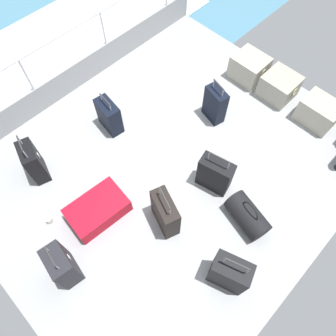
% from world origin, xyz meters
% --- Properties ---
extents(ground_plane, '(4.40, 5.20, 0.06)m').
position_xyz_m(ground_plane, '(0.00, 0.00, -0.03)').
color(ground_plane, '#939699').
extents(gunwale_port, '(0.06, 5.20, 0.45)m').
position_xyz_m(gunwale_port, '(-2.17, 0.00, 0.23)').
color(gunwale_port, '#939699').
rests_on(gunwale_port, ground_plane).
extents(railing_port, '(0.04, 4.20, 1.02)m').
position_xyz_m(railing_port, '(-2.17, 0.00, 0.78)').
color(railing_port, silver).
rests_on(railing_port, ground_plane).
extents(sea_wake, '(12.00, 12.00, 0.01)m').
position_xyz_m(sea_wake, '(-3.60, 0.00, -0.34)').
color(sea_wake, teal).
rests_on(sea_wake, ground_plane).
extents(cargo_crate_0, '(0.56, 0.47, 0.41)m').
position_xyz_m(cargo_crate_0, '(-0.30, 2.12, 0.21)').
color(cargo_crate_0, '#9E9989').
rests_on(cargo_crate_0, ground_plane).
extents(cargo_crate_1, '(0.54, 0.49, 0.39)m').
position_xyz_m(cargo_crate_1, '(0.28, 2.15, 0.19)').
color(cargo_crate_1, gray).
rests_on(cargo_crate_1, ground_plane).
extents(cargo_crate_2, '(0.59, 0.42, 0.40)m').
position_xyz_m(cargo_crate_2, '(1.01, 2.13, 0.20)').
color(cargo_crate_2, '#9E9989').
rests_on(cargo_crate_2, ground_plane).
extents(suitcase_0, '(0.41, 0.28, 0.76)m').
position_xyz_m(suitcase_0, '(0.15, -1.92, 0.31)').
color(suitcase_0, black).
rests_on(suitcase_0, ground_plane).
extents(suitcase_1, '(0.48, 0.31, 0.74)m').
position_xyz_m(suitcase_1, '(0.61, 0.19, 0.29)').
color(suitcase_1, black).
rests_on(suitcase_1, ground_plane).
extents(suitcase_2, '(0.50, 0.34, 0.78)m').
position_xyz_m(suitcase_2, '(0.53, -0.66, 0.30)').
color(suitcase_2, black).
rests_on(suitcase_2, ground_plane).
extents(suitcase_3, '(0.55, 0.79, 0.25)m').
position_xyz_m(suitcase_3, '(-0.17, -1.19, 0.13)').
color(suitcase_3, '#B70C1E').
rests_on(suitcase_3, ground_plane).
extents(suitcase_4, '(0.42, 0.30, 0.77)m').
position_xyz_m(suitcase_4, '(-1.23, -1.39, 0.30)').
color(suitcase_4, black).
rests_on(suitcase_4, ground_plane).
extents(suitcase_5, '(0.39, 0.26, 0.72)m').
position_xyz_m(suitcase_5, '(-0.15, 1.08, 0.29)').
color(suitcase_5, black).
rests_on(suitcase_5, ground_plane).
extents(suitcase_6, '(0.48, 0.37, 0.78)m').
position_xyz_m(suitcase_6, '(1.55, -0.65, 0.30)').
color(suitcase_6, black).
rests_on(suitcase_6, ground_plane).
extents(suitcase_7, '(0.42, 0.26, 0.63)m').
position_xyz_m(suitcase_7, '(-1.13, -0.16, 0.26)').
color(suitcase_7, black).
rests_on(suitcase_7, ground_plane).
extents(duffel_bag, '(0.64, 0.44, 0.46)m').
position_xyz_m(duffel_bag, '(1.26, 0.09, 0.16)').
color(duffel_bag, black).
rests_on(duffel_bag, ground_plane).
extents(paper_cup, '(0.08, 0.08, 0.10)m').
position_xyz_m(paper_cup, '(-0.54, -1.72, 0.05)').
color(paper_cup, white).
rests_on(paper_cup, ground_plane).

